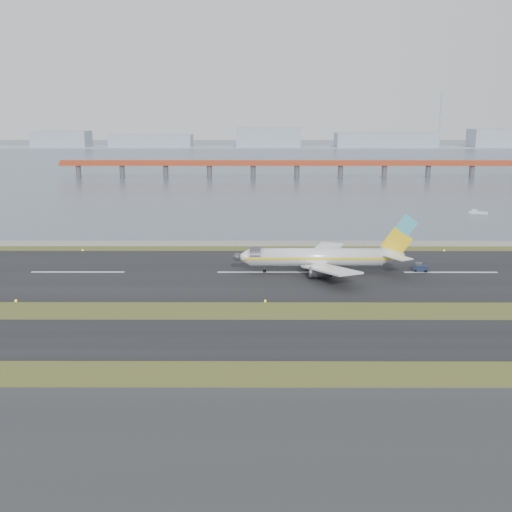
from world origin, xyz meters
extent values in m
plane|color=#3C4819|center=(0.00, 0.00, 0.00)|extent=(1000.00, 1000.00, 0.00)
cube|color=#2A2A2D|center=(0.00, -55.00, 0.05)|extent=(1000.00, 50.00, 0.10)
cube|color=black|center=(0.00, -12.00, 0.05)|extent=(1000.00, 18.00, 0.10)
cube|color=black|center=(0.00, 30.00, 0.05)|extent=(1000.00, 45.00, 0.10)
cube|color=gray|center=(0.00, 60.00, 0.50)|extent=(1000.00, 2.50, 1.00)
cube|color=#485667|center=(0.00, 460.00, 0.00)|extent=(1400.00, 800.00, 1.30)
cube|color=#A63A1C|center=(20.00, 250.00, 7.50)|extent=(260.00, 5.00, 1.60)
cube|color=#A63A1C|center=(20.00, 250.00, 9.00)|extent=(260.00, 0.40, 1.40)
cylinder|color=#4C4C51|center=(-76.00, 250.00, 3.00)|extent=(2.80, 2.80, 7.00)
cylinder|color=#4C4C51|center=(20.00, 250.00, 3.00)|extent=(2.80, 2.80, 7.00)
cylinder|color=#4C4C51|center=(116.00, 250.00, 3.00)|extent=(2.80, 2.80, 7.00)
cube|color=#9BA5B7|center=(0.00, 620.00, 0.00)|extent=(1400.00, 80.00, 1.00)
cube|color=#9BA5B7|center=(-220.00, 620.00, 9.00)|extent=(60.00, 35.00, 18.00)
cube|color=#9BA5B7|center=(-120.00, 620.00, 7.00)|extent=(90.00, 35.00, 14.00)
cube|color=#9BA5B7|center=(10.00, 620.00, 11.00)|extent=(70.00, 35.00, 22.00)
cube|color=#9BA5B7|center=(140.00, 620.00, 8.00)|extent=(110.00, 35.00, 16.00)
cube|color=#9BA5B7|center=(260.00, 620.00, 10.00)|extent=(50.00, 35.00, 20.00)
cylinder|color=#9BA5B7|center=(200.00, 620.00, 30.00)|extent=(1.80, 1.80, 60.00)
cylinder|color=white|center=(11.09, 29.74, 3.50)|extent=(28.00, 3.80, 3.80)
cone|color=white|center=(-4.51, 29.74, 3.50)|extent=(3.20, 3.80, 3.80)
cone|color=white|center=(27.29, 29.74, 3.80)|extent=(5.00, 3.80, 3.80)
cube|color=yellow|center=(11.09, 27.82, 3.50)|extent=(31.00, 0.06, 0.45)
cube|color=yellow|center=(11.09, 31.66, 3.50)|extent=(31.00, 0.06, 0.45)
cube|color=white|center=(13.29, 21.24, 2.80)|extent=(11.31, 15.89, 1.66)
cube|color=white|center=(13.29, 38.24, 2.80)|extent=(11.31, 15.89, 1.66)
cylinder|color=#3E3E43|center=(11.59, 23.74, 1.60)|extent=(4.20, 2.10, 2.10)
cylinder|color=#3E3E43|center=(11.59, 35.74, 1.60)|extent=(4.20, 2.10, 2.10)
cube|color=yellow|center=(28.09, 29.74, 6.70)|extent=(6.80, 0.35, 6.85)
cube|color=#49B5CE|center=(29.99, 29.74, 10.40)|extent=(4.85, 0.37, 4.90)
cube|color=white|center=(27.59, 25.94, 4.30)|extent=(5.64, 6.80, 0.22)
cube|color=white|center=(27.59, 33.54, 4.30)|extent=(5.64, 6.80, 0.22)
cylinder|color=black|center=(0.09, 29.74, 0.45)|extent=(0.80, 0.28, 0.80)
cylinder|color=black|center=(12.59, 26.94, 0.55)|extent=(1.00, 0.38, 1.00)
cylinder|color=black|center=(12.59, 32.54, 0.55)|extent=(1.00, 0.38, 1.00)
cube|color=#15203C|center=(33.70, 30.88, 0.88)|extent=(3.40, 2.32, 1.17)
cube|color=#3E3E43|center=(33.31, 30.96, 1.66)|extent=(1.62, 1.70, 0.68)
cylinder|color=black|center=(32.49, 30.32, 0.34)|extent=(0.73, 0.42, 0.68)
cylinder|color=black|center=(32.79, 31.85, 0.34)|extent=(0.73, 0.42, 0.68)
cylinder|color=black|center=(34.60, 29.91, 0.34)|extent=(0.73, 0.42, 0.68)
cylinder|color=black|center=(34.90, 31.44, 0.34)|extent=(0.73, 0.42, 0.68)
cube|color=silver|center=(74.83, 116.06, 0.36)|extent=(6.53, 4.21, 0.80)
cube|color=silver|center=(73.60, 116.57, 1.07)|extent=(2.20, 2.00, 0.80)
camera|label=1|loc=(-1.32, -103.49, 32.58)|focal=45.00mm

